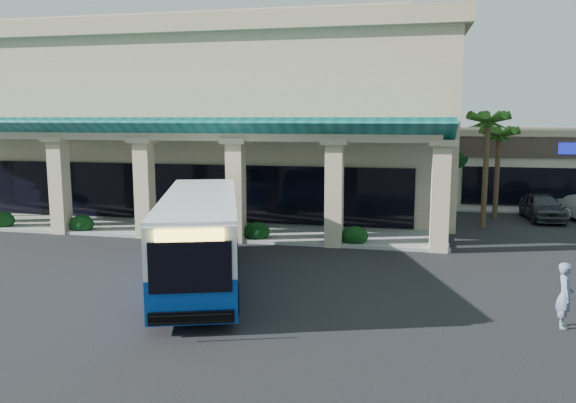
% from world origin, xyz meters
% --- Properties ---
extents(ground, '(110.00, 110.00, 0.00)m').
position_xyz_m(ground, '(0.00, 0.00, 0.00)').
color(ground, black).
extents(main_building, '(30.80, 14.80, 11.35)m').
position_xyz_m(main_building, '(-8.00, 16.00, 5.67)').
color(main_building, tan).
rests_on(main_building, ground).
extents(arcade, '(30.00, 6.20, 5.70)m').
position_xyz_m(arcade, '(-8.00, 6.80, 2.85)').
color(arcade, '#0F5B59').
rests_on(arcade, ground).
extents(palm_0, '(2.40, 2.40, 6.60)m').
position_xyz_m(palm_0, '(8.50, 11.00, 3.30)').
color(palm_0, '#265617').
rests_on(palm_0, ground).
extents(palm_1, '(2.40, 2.40, 5.80)m').
position_xyz_m(palm_1, '(9.50, 14.00, 2.90)').
color(palm_1, '#265617').
rests_on(palm_1, ground).
extents(broadleaf_tree, '(2.60, 2.60, 4.81)m').
position_xyz_m(broadleaf_tree, '(7.50, 19.00, 2.41)').
color(broadleaf_tree, black).
rests_on(broadleaf_tree, ground).
extents(transit_bus, '(5.76, 11.02, 3.01)m').
position_xyz_m(transit_bus, '(-2.36, -1.00, 1.51)').
color(transit_bus, '#093DA3').
rests_on(transit_bus, ground).
extents(pedestrian, '(0.52, 0.71, 1.81)m').
position_xyz_m(pedestrian, '(8.91, -3.13, 0.90)').
color(pedestrian, slate).
rests_on(pedestrian, ground).
extents(car_silver, '(1.97, 4.43, 1.48)m').
position_xyz_m(car_silver, '(11.98, 14.06, 0.74)').
color(car_silver, '#333539').
rests_on(car_silver, ground).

